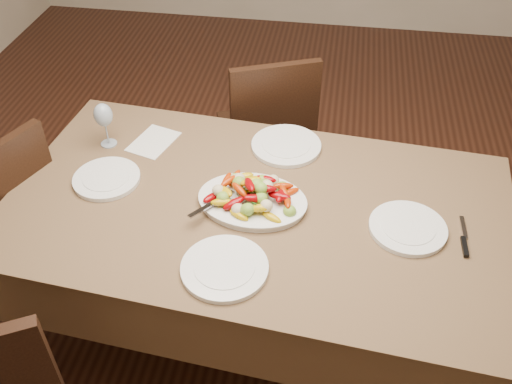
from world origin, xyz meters
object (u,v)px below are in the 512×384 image
object	(u,v)px
dining_table	(256,273)
plate_right	(408,228)
plate_far	(286,146)
chair_far	(264,131)
plate_left	(107,179)
wine_glass	(105,124)
plate_near	(225,268)
serving_platter	(252,202)

from	to	relation	value
dining_table	plate_right	size ratio (longest dim) A/B	6.83
plate_right	plate_far	xyz separation A→B (m)	(-0.47, 0.41, 0.00)
chair_far	plate_far	size ratio (longest dim) A/B	3.31
dining_table	plate_left	size ratio (longest dim) A/B	7.19
plate_far	chair_far	bearing A→B (deg)	107.80
chair_far	plate_left	world-z (taller)	chair_far
dining_table	wine_glass	distance (m)	0.86
plate_right	dining_table	bearing A→B (deg)	175.10
chair_far	plate_near	size ratio (longest dim) A/B	3.33
plate_far	wine_glass	world-z (taller)	wine_glass
plate_left	plate_right	xyz separation A→B (m)	(1.13, -0.09, 0.00)
plate_left	plate_right	distance (m)	1.13
plate_far	plate_near	distance (m)	0.71
serving_platter	dining_table	bearing A→B (deg)	7.61
plate_right	wine_glass	xyz separation A→B (m)	(-1.20, 0.32, 0.09)
plate_left	plate_near	distance (m)	0.65
chair_far	plate_near	bearing A→B (deg)	69.28
plate_far	wine_glass	size ratio (longest dim) A/B	1.40
plate_far	plate_near	size ratio (longest dim) A/B	1.00
serving_platter	plate_left	xyz separation A→B (m)	(-0.57, 0.05, -0.00)
dining_table	serving_platter	xyz separation A→B (m)	(-0.01, -0.00, 0.39)
plate_right	plate_near	xyz separation A→B (m)	(-0.59, -0.28, 0.00)
plate_right	plate_far	size ratio (longest dim) A/B	0.94
dining_table	serving_platter	world-z (taller)	serving_platter
dining_table	plate_far	world-z (taller)	plate_far
chair_far	plate_right	bearing A→B (deg)	101.72
plate_right	plate_far	distance (m)	0.63
chair_far	plate_far	world-z (taller)	chair_far
dining_table	plate_far	size ratio (longest dim) A/B	6.41
chair_far	plate_near	distance (m)	1.24
plate_far	plate_left	bearing A→B (deg)	-153.88
wine_glass	plate_near	bearing A→B (deg)	-44.56
dining_table	wine_glass	world-z (taller)	wine_glass
serving_platter	plate_left	world-z (taller)	serving_platter
plate_far	wine_glass	distance (m)	0.74
plate_left	wine_glass	xyz separation A→B (m)	(-0.08, 0.23, 0.09)
plate_far	plate_right	bearing A→B (deg)	-41.12
dining_table	plate_near	size ratio (longest dim) A/B	6.44
serving_platter	plate_right	xyz separation A→B (m)	(0.55, -0.04, -0.00)
dining_table	chair_far	world-z (taller)	chair_far
chair_far	wine_glass	xyz separation A→B (m)	(-0.57, -0.60, 0.39)
chair_far	wine_glass	size ratio (longest dim) A/B	4.64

